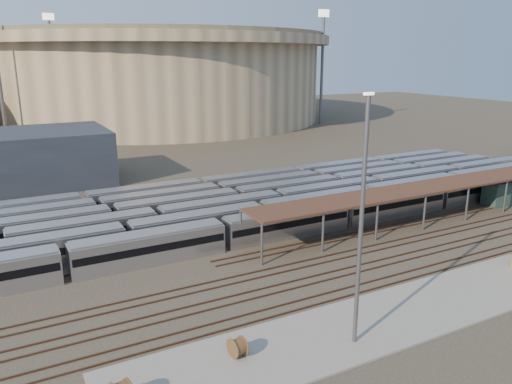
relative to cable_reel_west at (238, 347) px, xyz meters
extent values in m
plane|color=#383026|center=(18.63, 14.03, -1.02)|extent=(420.00, 420.00, 0.00)
cube|color=gray|center=(13.63, -0.97, -0.92)|extent=(50.00, 9.00, 0.20)
cube|color=#A2A3A7|center=(8.80, 22.03, 0.78)|extent=(112.00, 2.90, 3.60)
cube|color=#A2A3A7|center=(16.62, 26.23, 0.78)|extent=(112.00, 2.90, 3.60)
cube|color=#A2A3A7|center=(21.77, 30.43, 0.78)|extent=(112.00, 2.90, 3.60)
cube|color=#A2A3A7|center=(16.84, 34.63, 0.78)|extent=(112.00, 2.90, 3.60)
cube|color=#A2A3A7|center=(15.68, 38.83, 0.78)|extent=(112.00, 2.90, 3.60)
cube|color=#A2A3A7|center=(14.41, 43.03, 0.78)|extent=(112.00, 2.90, 3.60)
cylinder|color=#58575C|center=(10.63, 15.33, 1.48)|extent=(0.30, 0.30, 5.00)
cylinder|color=#58575C|center=(10.63, 20.73, 1.48)|extent=(0.30, 0.30, 5.00)
cylinder|color=#58575C|center=(19.20, 15.33, 1.48)|extent=(0.30, 0.30, 5.00)
cylinder|color=#58575C|center=(19.20, 20.73, 1.48)|extent=(0.30, 0.30, 5.00)
cylinder|color=#58575C|center=(27.77, 15.33, 1.48)|extent=(0.30, 0.30, 5.00)
cylinder|color=#58575C|center=(27.77, 20.73, 1.48)|extent=(0.30, 0.30, 5.00)
cylinder|color=#58575C|center=(36.34, 15.33, 1.48)|extent=(0.30, 0.30, 5.00)
cylinder|color=#58575C|center=(36.34, 20.73, 1.48)|extent=(0.30, 0.30, 5.00)
cylinder|color=#58575C|center=(44.91, 15.33, 1.48)|extent=(0.30, 0.30, 5.00)
cylinder|color=#58575C|center=(44.91, 20.73, 1.48)|extent=(0.30, 0.30, 5.00)
cylinder|color=#58575C|center=(53.48, 15.33, 1.48)|extent=(0.30, 0.30, 5.00)
cylinder|color=#58575C|center=(53.48, 20.73, 1.48)|extent=(0.30, 0.30, 5.00)
cylinder|color=#58575C|center=(62.05, 20.73, 1.48)|extent=(0.30, 0.30, 5.00)
cube|color=#3A2518|center=(40.63, 18.03, 4.13)|extent=(60.00, 6.00, 0.30)
cube|color=#4C3323|center=(18.63, 12.28, -0.93)|extent=(170.00, 0.12, 0.18)
cube|color=#4C3323|center=(18.63, 13.78, -0.93)|extent=(170.00, 0.12, 0.18)
cube|color=#4C3323|center=(18.63, 8.28, -0.93)|extent=(170.00, 0.12, 0.18)
cube|color=#4C3323|center=(18.63, 9.78, -0.93)|extent=(170.00, 0.12, 0.18)
cube|color=#4C3323|center=(18.63, 4.28, -0.93)|extent=(170.00, 0.12, 0.18)
cube|color=#4C3323|center=(18.63, 5.78, -0.93)|extent=(170.00, 0.12, 0.18)
cylinder|color=tan|center=(43.63, 154.03, 12.98)|extent=(116.00, 116.00, 28.00)
cylinder|color=tan|center=(43.63, 154.03, 28.48)|extent=(124.00, 124.00, 3.00)
cylinder|color=brown|center=(43.63, 154.03, 30.73)|extent=(120.00, 120.00, 1.50)
cylinder|color=#58575C|center=(88.63, 114.03, 16.98)|extent=(1.00, 1.00, 36.00)
cube|color=#FFF2CC|center=(88.63, 114.03, 36.18)|extent=(4.00, 0.60, 2.40)
cylinder|color=#58575C|center=(8.63, 174.03, 16.98)|extent=(1.00, 1.00, 36.00)
cube|color=#FFF2CC|center=(8.63, 174.03, 36.18)|extent=(4.00, 0.60, 2.40)
cylinder|color=brown|center=(0.00, 0.00, 0.00)|extent=(1.18, 1.78, 1.65)
cylinder|color=#58575C|center=(9.64, -2.70, 9.42)|extent=(0.36, 0.36, 20.50)
cube|color=#FFF2CC|center=(9.64, -2.70, 19.77)|extent=(0.81, 0.32, 0.20)
camera|label=1|loc=(-15.28, -31.64, 22.50)|focal=35.00mm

